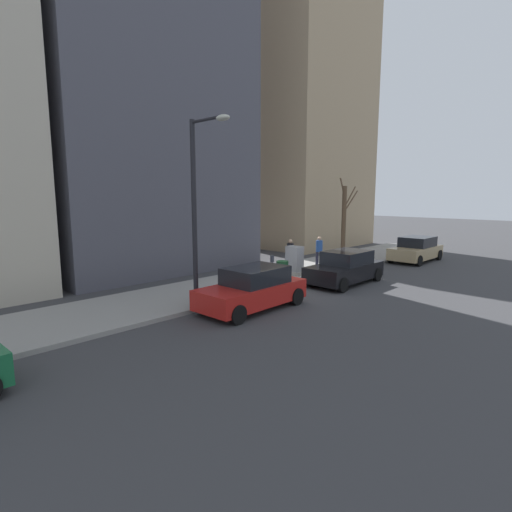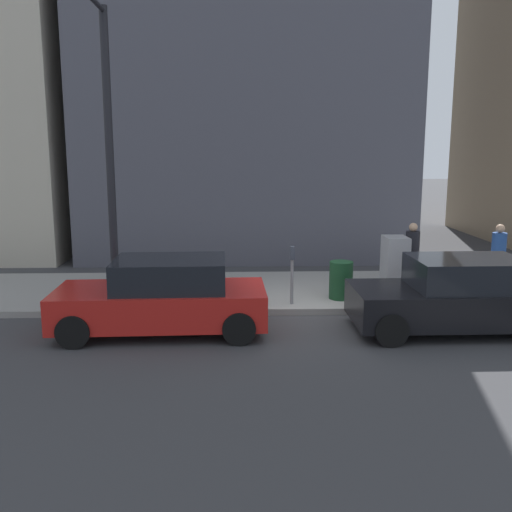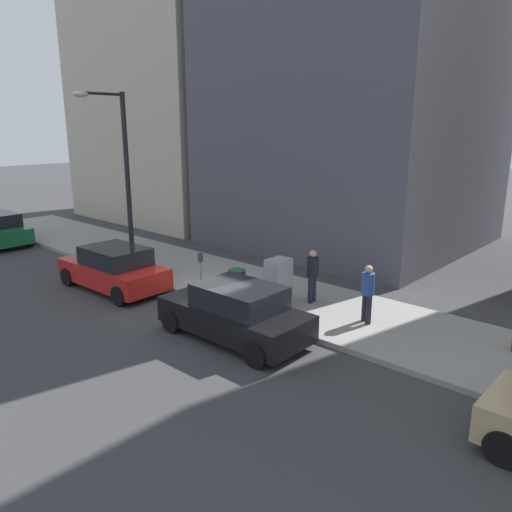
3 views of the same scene
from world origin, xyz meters
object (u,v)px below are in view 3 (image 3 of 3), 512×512
utility_box (278,282)px  pedestrian_midblock (313,273)px  trash_bin (237,283)px  office_tower_right (191,98)px  parked_car_red (114,269)px  pedestrian_near_meter (368,291)px  streetlamp (120,168)px  parking_meter (201,268)px  parked_car_black (235,313)px

utility_box → pedestrian_midblock: pedestrian_midblock is taller
trash_bin → office_tower_right: office_tower_right is taller
parked_car_red → pedestrian_midblock: pedestrian_midblock is taller
pedestrian_near_meter → streetlamp: bearing=-137.9°
parking_meter → trash_bin: 1.35m
parked_car_red → streetlamp: size_ratio=0.65×
utility_box → trash_bin: size_ratio=1.59×
pedestrian_near_meter → utility_box: bearing=-136.9°
parked_car_black → parking_meter: (1.66, 3.23, 0.24)m
pedestrian_near_meter → office_tower_right: size_ratio=0.12×
trash_bin → parked_car_red: bearing=116.5°
parked_car_red → office_tower_right: 16.66m
parked_car_red → utility_box: 5.86m
utility_box → trash_bin: bearing=106.0°
pedestrian_midblock → office_tower_right: office_tower_right is taller
parked_car_red → parking_meter: 3.15m
pedestrian_near_meter → office_tower_right: 20.88m
utility_box → streetlamp: (-1.02, 6.66, 3.17)m
parking_meter → trash_bin: size_ratio=1.50×
parking_meter → pedestrian_near_meter: size_ratio=0.81×
pedestrian_midblock → pedestrian_near_meter: bearing=-111.5°
parking_meter → streetlamp: streetlamp is taller
utility_box → streetlamp: size_ratio=0.22×
parked_car_black → parking_meter: 3.64m
parking_meter → utility_box: 2.75m
pedestrian_midblock → streetlamp: bearing=91.7°
parked_car_red → office_tower_right: office_tower_right is taller
streetlamp → parked_car_red: bearing=-136.4°
streetlamp → trash_bin: streetlamp is taller
utility_box → parked_car_black: bearing=-166.1°
parking_meter → pedestrian_near_meter: (1.35, -5.41, 0.11)m
parking_meter → utility_box: (0.85, -2.61, -0.13)m
parking_meter → office_tower_right: office_tower_right is taller
utility_box → trash_bin: utility_box is taller
parked_car_black → trash_bin: size_ratio=4.69×
streetlamp → pedestrian_near_meter: size_ratio=3.92×
office_tower_right → parking_meter: bearing=-130.2°
parking_meter → office_tower_right: 17.34m
office_tower_right → pedestrian_midblock: bearing=-119.3°
trash_bin → pedestrian_near_meter: 4.31m
parking_meter → pedestrian_midblock: pedestrian_midblock is taller
parking_meter → trash_bin: bearing=-69.7°
parked_car_black → utility_box: bearing=13.4°
parking_meter → streetlamp: 5.06m
trash_bin → pedestrian_midblock: size_ratio=0.54×
trash_bin → streetlamp: bearing=96.7°
streetlamp → pedestrian_midblock: (1.85, -7.34, -2.93)m
utility_box → streetlamp: 7.44m
parked_car_red → streetlamp: streetlamp is taller
parked_car_red → utility_box: size_ratio=2.97×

